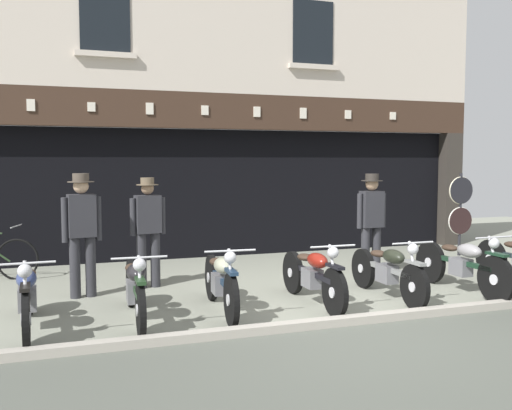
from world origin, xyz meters
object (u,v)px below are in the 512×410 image
object	(u,v)px
motorcycle_center	(313,274)
motorcycle_right	(462,264)
shopkeeper_center	(148,227)
motorcycle_far_left	(27,295)
motorcycle_center_left	(221,280)
tyre_sign_pole	(460,207)
salesman_left	(82,228)
salesman_right	(371,219)
motorcycle_center_right	(388,270)
advert_board_near	(102,174)
motorcycle_left	(135,287)

from	to	relation	value
motorcycle_center	motorcycle_right	size ratio (longest dim) A/B	0.94
motorcycle_right	shopkeeper_center	xyz separation A→B (m)	(-4.38, 1.87, 0.52)
motorcycle_far_left	motorcycle_center_left	bearing A→B (deg)	179.06
motorcycle_center_left	tyre_sign_pole	distance (m)	6.49
motorcycle_far_left	shopkeeper_center	distance (m)	2.51
motorcycle_center_left	salesman_left	bearing A→B (deg)	-36.45
salesman_right	tyre_sign_pole	distance (m)	3.05
motorcycle_center_right	motorcycle_center_left	bearing A→B (deg)	-0.55
motorcycle_far_left	motorcycle_center	bearing A→B (deg)	178.45
salesman_right	tyre_sign_pole	size ratio (longest dim) A/B	1.02
shopkeeper_center	tyre_sign_pole	xyz separation A→B (m)	(6.56, 0.88, 0.07)
motorcycle_center_right	salesman_right	distance (m)	1.73
shopkeeper_center	advert_board_near	xyz separation A→B (m)	(-0.50, 2.51, 0.77)
salesman_right	advert_board_near	bearing A→B (deg)	-36.41
motorcycle_far_left	motorcycle_left	size ratio (longest dim) A/B	1.01
shopkeeper_center	advert_board_near	bearing A→B (deg)	-87.75
motorcycle_center	tyre_sign_pole	size ratio (longest dim) A/B	1.16
motorcycle_left	motorcycle_center	size ratio (longest dim) A/B	1.04
motorcycle_center_right	motorcycle_right	distance (m)	1.24
motorcycle_center_right	motorcycle_right	xyz separation A→B (m)	(1.24, -0.05, 0.02)
motorcycle_center_left	motorcycle_center	xyz separation A→B (m)	(1.30, -0.02, -0.01)
motorcycle_far_left	shopkeeper_center	xyz separation A→B (m)	(1.66, 1.80, 0.53)
motorcycle_center_right	motorcycle_center	bearing A→B (deg)	-0.68
motorcycle_center_left	advert_board_near	xyz separation A→B (m)	(-1.17, 4.28, 1.29)
motorcycle_far_left	motorcycle_center	world-z (taller)	motorcycle_far_left
motorcycle_left	tyre_sign_pole	size ratio (longest dim) A/B	1.21
motorcycle_center	advert_board_near	world-z (taller)	advert_board_near
motorcycle_center_left	advert_board_near	bearing A→B (deg)	-70.09
motorcycle_center_left	motorcycle_center_right	size ratio (longest dim) A/B	1.01
motorcycle_right	motorcycle_left	bearing A→B (deg)	-1.66
motorcycle_far_left	motorcycle_center_right	size ratio (longest dim) A/B	1.06
motorcycle_center	motorcycle_left	bearing A→B (deg)	0.35
motorcycle_far_left	motorcycle_center_left	size ratio (longest dim) A/B	1.05
motorcycle_left	motorcycle_center_right	world-z (taller)	motorcycle_left
motorcycle_center_right	motorcycle_right	world-z (taller)	motorcycle_right
motorcycle_right	motorcycle_center_left	bearing A→B (deg)	-2.40
shopkeeper_center	motorcycle_left	bearing A→B (deg)	67.53
motorcycle_center	tyre_sign_pole	xyz separation A→B (m)	(4.59, 2.67, 0.60)
motorcycle_right	tyre_sign_pole	world-z (taller)	tyre_sign_pole
motorcycle_far_left	advert_board_near	size ratio (longest dim) A/B	2.21
motorcycle_right	salesman_right	world-z (taller)	salesman_right
motorcycle_center	salesman_right	world-z (taller)	salesman_right
motorcycle_center	salesman_right	bearing A→B (deg)	-139.97
motorcycle_far_left	salesman_left	distance (m)	1.72
motorcycle_center	motorcycle_center_left	bearing A→B (deg)	-0.86
motorcycle_center_right	salesman_left	size ratio (longest dim) A/B	1.11
motorcycle_center_right	motorcycle_far_left	bearing A→B (deg)	0.32
motorcycle_center_left	salesman_right	distance (m)	3.46
shopkeeper_center	advert_board_near	distance (m)	2.67
motorcycle_far_left	salesman_right	xyz separation A→B (m)	(5.42, 1.49, 0.56)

